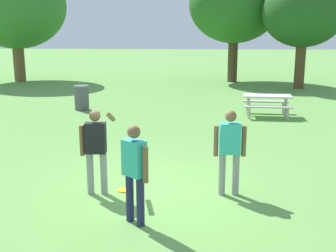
{
  "coord_description": "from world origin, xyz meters",
  "views": [
    {
      "loc": [
        0.98,
        -7.77,
        3.09
      ],
      "look_at": [
        0.38,
        1.32,
        1.0
      ],
      "focal_mm": 45.14,
      "sensor_mm": 36.0,
      "label": 1
    }
  ],
  "objects_px": {
    "frisbee": "(124,190)",
    "tree_slender_mid": "(304,12)",
    "tree_far_right": "(235,4)",
    "tree_tall_left": "(13,2)",
    "picnic_table_near": "(267,101)",
    "person_catcher": "(230,147)",
    "person_bystander": "(134,168)",
    "person_thrower": "(96,145)",
    "trash_can_further_along": "(82,98)",
    "tree_broad_center": "(15,6)"
  },
  "relations": [
    {
      "from": "trash_can_further_along",
      "to": "picnic_table_near",
      "type": "bearing_deg",
      "value": -6.26
    },
    {
      "from": "person_bystander",
      "to": "person_catcher",
      "type": "bearing_deg",
      "value": 39.67
    },
    {
      "from": "person_bystander",
      "to": "trash_can_further_along",
      "type": "relative_size",
      "value": 1.71
    },
    {
      "from": "tree_tall_left",
      "to": "tree_broad_center",
      "type": "xyz_separation_m",
      "value": [
        0.15,
        -0.1,
        -0.22
      ]
    },
    {
      "from": "person_thrower",
      "to": "frisbee",
      "type": "xyz_separation_m",
      "value": [
        0.48,
        0.18,
        -0.95
      ]
    },
    {
      "from": "frisbee",
      "to": "tree_tall_left",
      "type": "xyz_separation_m",
      "value": [
        -9.38,
        17.35,
        4.63
      ]
    },
    {
      "from": "person_catcher",
      "to": "person_bystander",
      "type": "xyz_separation_m",
      "value": [
        -1.6,
        -1.33,
        0.0
      ]
    },
    {
      "from": "person_bystander",
      "to": "tree_tall_left",
      "type": "distance_m",
      "value": 21.47
    },
    {
      "from": "tree_broad_center",
      "to": "tree_far_right",
      "type": "distance_m",
      "value": 12.81
    },
    {
      "from": "picnic_table_near",
      "to": "person_catcher",
      "type": "bearing_deg",
      "value": -104.24
    },
    {
      "from": "person_thrower",
      "to": "tree_broad_center",
      "type": "relative_size",
      "value": 0.24
    },
    {
      "from": "person_bystander",
      "to": "tree_slender_mid",
      "type": "bearing_deg",
      "value": 68.74
    },
    {
      "from": "frisbee",
      "to": "tree_far_right",
      "type": "height_order",
      "value": "tree_far_right"
    },
    {
      "from": "person_thrower",
      "to": "trash_can_further_along",
      "type": "distance_m",
      "value": 8.92
    },
    {
      "from": "person_catcher",
      "to": "person_bystander",
      "type": "bearing_deg",
      "value": -140.33
    },
    {
      "from": "person_thrower",
      "to": "trash_can_further_along",
      "type": "xyz_separation_m",
      "value": [
        -2.59,
        8.52,
        -0.48
      ]
    },
    {
      "from": "tree_slender_mid",
      "to": "person_thrower",
      "type": "bearing_deg",
      "value": -115.59
    },
    {
      "from": "picnic_table_near",
      "to": "tree_broad_center",
      "type": "relative_size",
      "value": 0.26
    },
    {
      "from": "person_catcher",
      "to": "tree_far_right",
      "type": "relative_size",
      "value": 0.24
    },
    {
      "from": "trash_can_further_along",
      "to": "person_bystander",
      "type": "bearing_deg",
      "value": -70.24
    },
    {
      "from": "trash_can_further_along",
      "to": "tree_tall_left",
      "type": "height_order",
      "value": "tree_tall_left"
    },
    {
      "from": "person_thrower",
      "to": "person_bystander",
      "type": "height_order",
      "value": "same"
    },
    {
      "from": "person_bystander",
      "to": "tree_tall_left",
      "type": "height_order",
      "value": "tree_tall_left"
    },
    {
      "from": "person_bystander",
      "to": "tree_far_right",
      "type": "distance_m",
      "value": 19.91
    },
    {
      "from": "tree_tall_left",
      "to": "person_catcher",
      "type": "bearing_deg",
      "value": -56.75
    },
    {
      "from": "tree_tall_left",
      "to": "picnic_table_near",
      "type": "bearing_deg",
      "value": -36.2
    },
    {
      "from": "picnic_table_near",
      "to": "tree_tall_left",
      "type": "bearing_deg",
      "value": 143.8
    },
    {
      "from": "picnic_table_near",
      "to": "trash_can_further_along",
      "type": "distance_m",
      "value": 7.08
    },
    {
      "from": "tree_far_right",
      "to": "person_bystander",
      "type": "bearing_deg",
      "value": -99.2
    },
    {
      "from": "person_catcher",
      "to": "person_bystander",
      "type": "height_order",
      "value": "same"
    },
    {
      "from": "person_thrower",
      "to": "tree_slender_mid",
      "type": "xyz_separation_m",
      "value": [
        7.34,
        15.32,
        2.97
      ]
    },
    {
      "from": "tree_tall_left",
      "to": "trash_can_further_along",
      "type": "bearing_deg",
      "value": -54.97
    },
    {
      "from": "tree_broad_center",
      "to": "frisbee",
      "type": "bearing_deg",
      "value": -61.85
    },
    {
      "from": "frisbee",
      "to": "tree_tall_left",
      "type": "height_order",
      "value": "tree_tall_left"
    },
    {
      "from": "person_bystander",
      "to": "trash_can_further_along",
      "type": "xyz_separation_m",
      "value": [
        -3.5,
        9.74,
        -0.46
      ]
    },
    {
      "from": "trash_can_further_along",
      "to": "tree_far_right",
      "type": "bearing_deg",
      "value": 55.38
    },
    {
      "from": "tree_tall_left",
      "to": "tree_slender_mid",
      "type": "relative_size",
      "value": 1.13
    },
    {
      "from": "person_catcher",
      "to": "tree_slender_mid",
      "type": "height_order",
      "value": "tree_slender_mid"
    },
    {
      "from": "tree_broad_center",
      "to": "tree_far_right",
      "type": "height_order",
      "value": "tree_broad_center"
    },
    {
      "from": "person_thrower",
      "to": "frisbee",
      "type": "relative_size",
      "value": 6.58
    },
    {
      "from": "tree_far_right",
      "to": "tree_slender_mid",
      "type": "height_order",
      "value": "tree_far_right"
    },
    {
      "from": "tree_tall_left",
      "to": "person_bystander",
      "type": "bearing_deg",
      "value": -62.37
    },
    {
      "from": "person_thrower",
      "to": "picnic_table_near",
      "type": "relative_size",
      "value": 0.92
    },
    {
      "from": "person_bystander",
      "to": "tree_far_right",
      "type": "height_order",
      "value": "tree_far_right"
    },
    {
      "from": "person_catcher",
      "to": "tree_far_right",
      "type": "height_order",
      "value": "tree_far_right"
    },
    {
      "from": "frisbee",
      "to": "tree_slender_mid",
      "type": "height_order",
      "value": "tree_slender_mid"
    },
    {
      "from": "person_thrower",
      "to": "picnic_table_near",
      "type": "xyz_separation_m",
      "value": [
        4.45,
        7.75,
        -0.4
      ]
    },
    {
      "from": "tree_broad_center",
      "to": "person_catcher",
      "type": "bearing_deg",
      "value": -56.95
    },
    {
      "from": "picnic_table_near",
      "to": "tree_broad_center",
      "type": "height_order",
      "value": "tree_broad_center"
    },
    {
      "from": "trash_can_further_along",
      "to": "tree_broad_center",
      "type": "relative_size",
      "value": 0.14
    }
  ]
}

